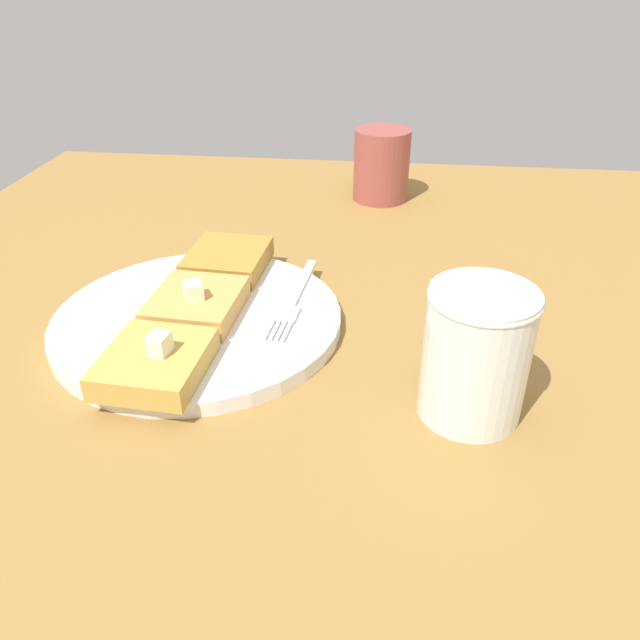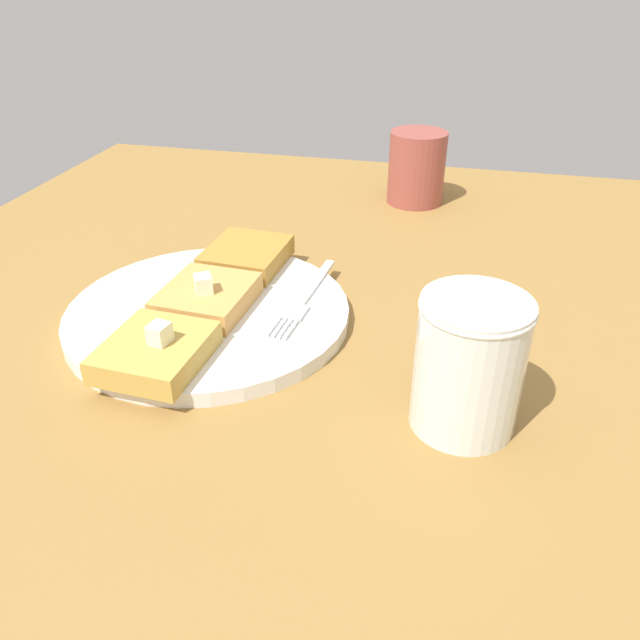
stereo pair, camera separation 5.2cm
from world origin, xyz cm
name	(u,v)px [view 1 (the left image)]	position (x,y,z in cm)	size (l,w,h in cm)	color
table_surface	(314,324)	(0.00, 0.00, 1.29)	(100.28, 100.28, 2.59)	olive
plate	(198,319)	(-3.83, 10.57, 3.41)	(26.99, 26.99, 1.43)	silver
toast_slice_left	(155,363)	(-13.45, 11.17, 5.07)	(9.00, 7.83, 2.11)	gold
toast_slice_middle	(196,304)	(-3.83, 10.57, 5.07)	(9.00, 7.83, 2.11)	tan
toast_slice_right	(228,260)	(5.79, 9.96, 5.07)	(9.00, 7.83, 2.11)	#AB7A2F
butter_pat_primary	(159,344)	(-13.46, 10.55, 6.96)	(1.69, 1.52, 1.69)	#F1F1C3
butter_pat_secondary	(193,291)	(-4.68, 10.40, 6.96)	(1.69, 1.52, 1.69)	#F4ECCA
fork	(292,302)	(-0.86, 2.01, 4.19)	(16.06, 2.87, 0.36)	silver
syrup_jar	(475,360)	(-13.41, -13.74, 7.32)	(8.05, 8.05, 10.53)	#452109
coffee_mug	(382,164)	(33.17, -5.35, 7.47)	(10.81, 7.71, 9.72)	#95453C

